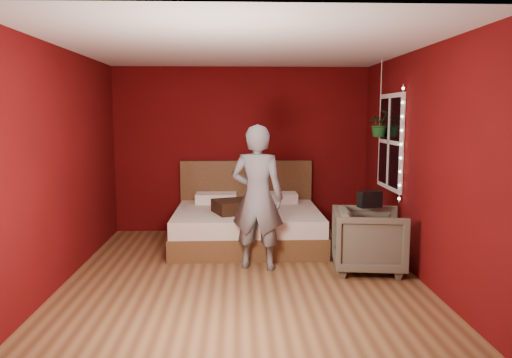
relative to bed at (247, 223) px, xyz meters
The scene contains 10 objects.
floor 1.45m from the bed, 92.97° to the right, with size 4.50×4.50×0.00m, color brown.
room_walls 1.98m from the bed, 92.97° to the right, with size 4.04×4.54×2.62m.
window 2.30m from the bed, 15.33° to the right, with size 0.05×0.97×1.27m.
fairy_lights 2.45m from the bed, 29.21° to the right, with size 0.04×0.04×1.45m.
bed is the anchor object (origin of this frame).
person 1.31m from the bed, 85.20° to the right, with size 0.64×0.42×1.75m, color slate.
armchair 1.95m from the bed, 42.88° to the right, with size 0.80×0.83×0.75m, color #5E5B4A.
handbag 1.97m from the bed, 39.69° to the right, with size 0.27×0.14×0.20m, color black.
throw_pillow 0.49m from the bed, 120.82° to the right, with size 0.50×0.50×0.18m, color #321B10.
hanging_plant 2.33m from the bed, ahead, with size 0.36×0.32×1.04m.
Camera 1 is at (-0.06, -5.65, 1.87)m, focal length 35.00 mm.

